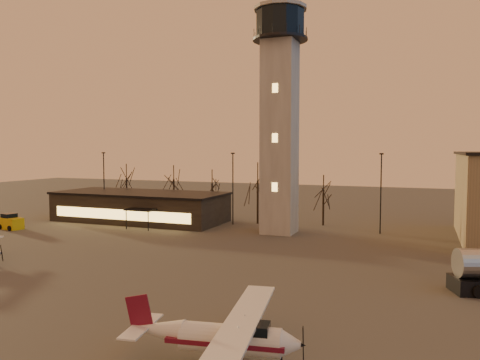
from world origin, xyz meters
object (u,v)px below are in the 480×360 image
object	(u,v)px
terminal	(140,206)
cessna_front	(233,344)
service_cart	(11,223)
control_tower	(280,103)

from	to	relation	value
terminal	cessna_front	distance (m)	48.65
terminal	service_cart	bearing A→B (deg)	-134.42
control_tower	terminal	world-z (taller)	control_tower
cessna_front	service_cart	size ratio (longest dim) A/B	3.41
control_tower	terminal	size ratio (longest dim) A/B	1.28
cessna_front	service_cart	world-z (taller)	cessna_front
control_tower	cessna_front	world-z (taller)	control_tower
control_tower	cessna_front	xyz separation A→B (m)	(8.46, -35.94, -15.19)
terminal	service_cart	distance (m)	17.30
terminal	cessna_front	size ratio (longest dim) A/B	2.11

